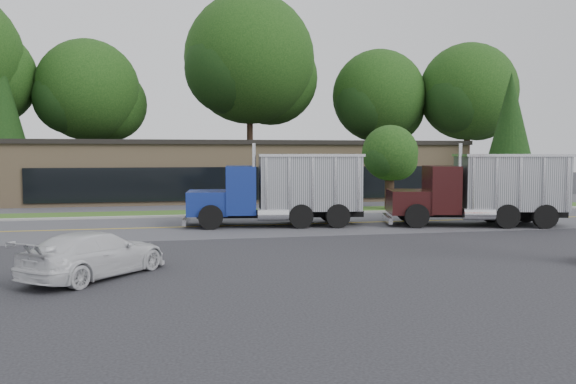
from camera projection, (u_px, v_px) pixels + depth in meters
name	position (u px, v px, depth m)	size (l,w,h in m)	color
ground	(268.00, 263.00, 17.54)	(140.00, 140.00, 0.00)	#38383E
road	(236.00, 226.00, 26.34)	(60.00, 8.00, 0.02)	#55555A
center_line	(236.00, 226.00, 26.34)	(60.00, 0.12, 0.01)	gold
curb	(228.00, 216.00, 30.45)	(60.00, 0.30, 0.12)	#9E9E99
grass_verge	(225.00, 213.00, 32.21)	(60.00, 3.40, 0.03)	#355A1F
far_parking	(218.00, 205.00, 37.10)	(60.00, 7.00, 0.02)	#55555A
strip_mall	(238.00, 171.00, 43.22)	(32.00, 12.00, 4.00)	tan
tree_far_b	(90.00, 95.00, 48.35)	(9.22, 8.68, 13.15)	#382619
tree_far_c	(251.00, 66.00, 50.97)	(12.46, 11.73, 17.78)	#382619
tree_far_d	(380.00, 101.00, 52.54)	(9.14, 8.60, 13.04)	#382619
tree_far_e	(469.00, 97.00, 52.15)	(9.51, 8.95, 13.57)	#382619
evergreen_right	(510.00, 131.00, 38.77)	(3.96, 3.96, 8.99)	#382619
tree_verge	(390.00, 156.00, 34.02)	(3.59, 3.38, 5.12)	#382619
dump_truck_blue	(285.00, 188.00, 26.36)	(8.32, 3.45, 3.36)	black
dump_truck_maroon	(486.00, 187.00, 26.42)	(8.41, 4.32, 3.36)	black
rally_car	(95.00, 254.00, 15.51)	(1.78, 4.39, 1.27)	silver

